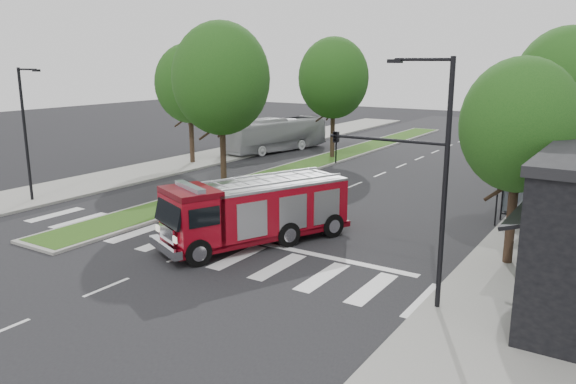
% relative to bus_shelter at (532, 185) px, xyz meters
% --- Properties ---
extents(ground, '(140.00, 140.00, 0.00)m').
position_rel_bus_shelter_xyz_m(ground, '(-11.20, -8.15, -2.04)').
color(ground, black).
rests_on(ground, ground).
extents(sidewalk_right, '(5.00, 80.00, 0.15)m').
position_rel_bus_shelter_xyz_m(sidewalk_right, '(1.30, 1.85, -1.96)').
color(sidewalk_right, gray).
rests_on(sidewalk_right, ground).
extents(sidewalk_left, '(5.00, 80.00, 0.15)m').
position_rel_bus_shelter_xyz_m(sidewalk_left, '(-25.70, 1.85, -1.96)').
color(sidewalk_left, gray).
rests_on(sidewalk_left, ground).
extents(median, '(3.00, 50.00, 0.15)m').
position_rel_bus_shelter_xyz_m(median, '(-17.20, 9.85, -1.96)').
color(median, gray).
rests_on(median, ground).
extents(bus_shelter, '(3.20, 1.60, 2.61)m').
position_rel_bus_shelter_xyz_m(bus_shelter, '(0.00, 0.00, 0.00)').
color(bus_shelter, black).
rests_on(bus_shelter, ground).
extents(tree_right_near, '(4.40, 4.40, 8.05)m').
position_rel_bus_shelter_xyz_m(tree_right_near, '(0.30, -6.15, 3.47)').
color(tree_right_near, black).
rests_on(tree_right_near, ground).
extents(tree_right_mid, '(5.60, 5.60, 9.72)m').
position_rel_bus_shelter_xyz_m(tree_right_mid, '(0.30, 5.85, 4.45)').
color(tree_right_mid, black).
rests_on(tree_right_mid, ground).
extents(tree_median_near, '(5.80, 5.80, 10.16)m').
position_rel_bus_shelter_xyz_m(tree_median_near, '(-17.20, -2.15, 4.77)').
color(tree_median_near, black).
rests_on(tree_median_near, ground).
extents(tree_median_far, '(5.60, 5.60, 9.72)m').
position_rel_bus_shelter_xyz_m(tree_median_far, '(-17.20, 11.85, 4.45)').
color(tree_median_far, black).
rests_on(tree_median_far, ground).
extents(tree_left_mid, '(5.20, 5.20, 9.16)m').
position_rel_bus_shelter_xyz_m(tree_left_mid, '(-25.20, 3.85, 4.12)').
color(tree_left_mid, black).
rests_on(tree_left_mid, ground).
extents(streetlight_right_near, '(4.08, 0.22, 8.00)m').
position_rel_bus_shelter_xyz_m(streetlight_right_near, '(-1.59, -11.65, 2.63)').
color(streetlight_right_near, black).
rests_on(streetlight_right_near, ground).
extents(streetlight_left_near, '(1.90, 0.20, 7.50)m').
position_rel_bus_shelter_xyz_m(streetlight_left_near, '(-24.56, -10.15, 2.16)').
color(streetlight_left_near, black).
rests_on(streetlight_left_near, ground).
extents(streetlight_right_far, '(2.11, 0.20, 8.00)m').
position_rel_bus_shelter_xyz_m(streetlight_right_far, '(-0.85, 11.85, 2.44)').
color(streetlight_right_far, black).
rests_on(streetlight_right_far, ground).
extents(fire_engine, '(5.84, 9.01, 3.02)m').
position_rel_bus_shelter_xyz_m(fire_engine, '(-9.62, -9.22, -0.59)').
color(fire_engine, '#57040D').
rests_on(fire_engine, ground).
extents(city_bus, '(4.63, 10.82, 2.93)m').
position_rel_bus_shelter_xyz_m(city_bus, '(-23.20, 12.58, -0.57)').
color(city_bus, '#AFAFB3').
rests_on(city_bus, ground).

